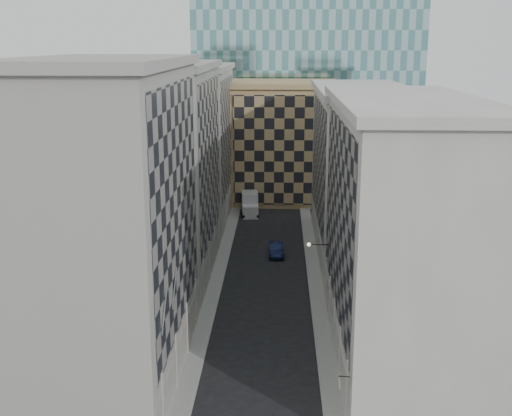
# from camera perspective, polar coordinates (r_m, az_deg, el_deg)

# --- Properties ---
(sidewalk_west) EXTENTS (1.50, 100.00, 0.15)m
(sidewalk_west) POSITION_cam_1_polar(r_m,az_deg,el_deg) (68.66, -3.55, -6.50)
(sidewalk_west) COLOR gray
(sidewalk_west) RESTS_ON ground
(sidewalk_east) EXTENTS (1.50, 100.00, 0.15)m
(sidewalk_east) POSITION_cam_1_polar(r_m,az_deg,el_deg) (68.45, 5.29, -6.61)
(sidewalk_east) COLOR gray
(sidewalk_east) RESTS_ON ground
(bldg_left_a) EXTENTS (10.80, 22.80, 23.70)m
(bldg_left_a) POSITION_cam_1_polar(r_m,az_deg,el_deg) (48.16, -12.69, -1.32)
(bldg_left_a) COLOR #A39D93
(bldg_left_a) RESTS_ON ground
(bldg_left_b) EXTENTS (10.80, 22.80, 22.70)m
(bldg_left_b) POSITION_cam_1_polar(r_m,az_deg,el_deg) (69.18, -8.11, 3.25)
(bldg_left_b) COLOR gray
(bldg_left_b) RESTS_ON ground
(bldg_left_c) EXTENTS (10.80, 22.80, 21.70)m
(bldg_left_c) POSITION_cam_1_polar(r_m,az_deg,el_deg) (90.67, -5.66, 5.66)
(bldg_left_c) COLOR #A39D93
(bldg_left_c) RESTS_ON ground
(bldg_right_a) EXTENTS (10.80, 26.80, 20.70)m
(bldg_right_a) POSITION_cam_1_polar(r_m,az_deg,el_deg) (51.70, 12.65, -1.96)
(bldg_right_a) COLOR #B9B4AA
(bldg_right_a) RESTS_ON ground
(bldg_right_b) EXTENTS (10.80, 28.80, 19.70)m
(bldg_right_b) POSITION_cam_1_polar(r_m,az_deg,el_deg) (77.78, 9.16, 3.34)
(bldg_right_b) COLOR #B9B4AA
(bldg_right_b) RESTS_ON ground
(tan_block) EXTENTS (16.80, 14.80, 18.80)m
(tan_block) POSITION_cam_1_polar(r_m,az_deg,el_deg) (102.79, 2.50, 5.98)
(tan_block) COLOR tan
(tan_block) RESTS_ON ground
(church_tower) EXTENTS (7.20, 7.20, 51.50)m
(church_tower) POSITION_cam_1_polar(r_m,az_deg,el_deg) (115.79, 1.54, 15.64)
(church_tower) COLOR #2C2622
(church_tower) RESTS_ON ground
(flagpoles_left) EXTENTS (0.10, 6.33, 2.33)m
(flagpoles_left) POSITION_cam_1_polar(r_m,az_deg,el_deg) (43.73, -7.68, -8.03)
(flagpoles_left) COLOR gray
(flagpoles_left) RESTS_ON ground
(bracket_lamp) EXTENTS (1.98, 0.36, 0.36)m
(bracket_lamp) POSITION_cam_1_polar(r_m,az_deg,el_deg) (60.72, 4.89, -3.25)
(bracket_lamp) COLOR black
(bracket_lamp) RESTS_ON ground
(box_truck) EXTENTS (2.78, 5.89, 3.14)m
(box_truck) POSITION_cam_1_polar(r_m,az_deg,el_deg) (94.63, -0.53, 0.26)
(box_truck) COLOR silver
(box_truck) RESTS_ON ground
(dark_car) EXTENTS (1.80, 4.76, 1.55)m
(dark_car) POSITION_cam_1_polar(r_m,az_deg,el_deg) (76.62, 1.79, -3.66)
(dark_car) COLOR #0F183A
(dark_car) RESTS_ON ground
(shop_sign) EXTENTS (0.75, 0.66, 0.73)m
(shop_sign) POSITION_cam_1_polar(r_m,az_deg,el_deg) (42.44, 7.50, -15.02)
(shop_sign) COLOR black
(shop_sign) RESTS_ON ground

